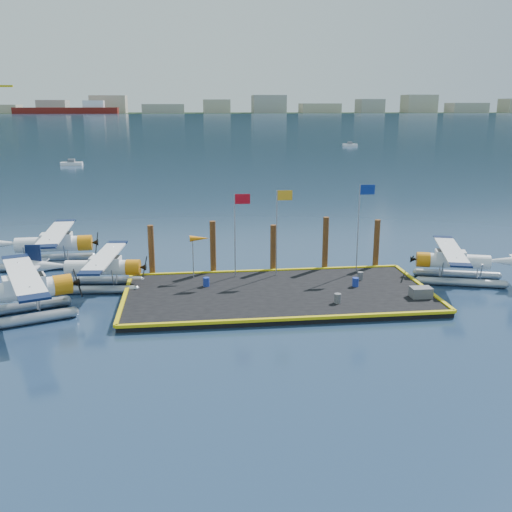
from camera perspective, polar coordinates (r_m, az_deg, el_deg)
The scene contains 22 objects.
ground at distance 38.09m, azimuth 2.17°, elevation -4.16°, with size 4000.00×4000.00×0.00m, color #1A304E.
dock at distance 38.03m, azimuth 2.17°, elevation -3.87°, with size 20.00×10.00×0.40m, color black.
dock_bumpers at distance 37.94m, azimuth 2.17°, elevation -3.46°, with size 20.25×10.25×0.18m, color #D1BC0C, non-canonical shape.
far_backdrop at distance 1790.02m, azimuth 1.03°, elevation 14.76°, with size 3050.00×2050.00×810.00m.
seaplane_a at distance 36.65m, azimuth -22.71°, elevation -3.51°, with size 9.50×10.06×3.64m.
seaplane_b at distance 40.82m, azimuth -15.27°, elevation -1.33°, with size 8.17×9.01×3.19m.
seaplane_c at distance 47.90m, azimuth -19.76°, elevation 0.92°, with size 9.30×10.25×3.65m.
seaplane_d at distance 43.46m, azimuth 19.29°, elevation -0.68°, with size 8.34×8.94×3.19m.
drum_0 at distance 39.13m, azimuth -4.99°, elevation -2.59°, with size 0.44×0.44×0.62m, color navy.
drum_1 at distance 36.10m, azimuth 8.16°, elevation -4.21°, with size 0.43×0.43×0.61m, color #59595E.
drum_2 at distance 41.08m, azimuth 10.39°, elevation -1.97°, with size 0.41×0.41×0.57m, color #59595E.
drum_4 at distance 39.53m, azimuth 9.92°, elevation -2.59°, with size 0.43×0.43×0.61m, color navy.
crate at distance 38.28m, azimuth 16.16°, elevation -3.50°, with size 1.33×0.89×0.66m, color #59595E.
flagpole_red at distance 40.31m, azimuth -1.85°, elevation 3.39°, with size 1.14×0.08×6.00m.
flagpole_yellow at distance 40.66m, azimuth 2.37°, elevation 3.65°, with size 1.14×0.08×6.20m.
flagpole_blue at distance 41.99m, azimuth 10.49°, elevation 4.02°, with size 1.14×0.08×6.50m.
windsock at distance 40.42m, azimuth -5.70°, elevation 1.66°, with size 1.40×0.44×3.12m.
piling_0 at distance 42.35m, azimuth -10.41°, elevation 0.39°, with size 0.44×0.44×4.00m, color #472314.
piling_1 at distance 42.27m, azimuth -4.32°, elevation 0.71°, with size 0.44×0.44×4.20m, color #472314.
piling_2 at distance 42.74m, azimuth 1.72°, elevation 0.62°, with size 0.44×0.44×3.80m, color #472314.
piling_3 at distance 43.45m, azimuth 6.95°, elevation 1.10°, with size 0.44×0.44×4.30m, color #472314.
piling_4 at distance 44.59m, azimuth 11.94°, elevation 1.04°, with size 0.44×0.44×4.00m, color #472314.
Camera 1 is at (-5.74, -35.56, 12.41)m, focal length 40.00 mm.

